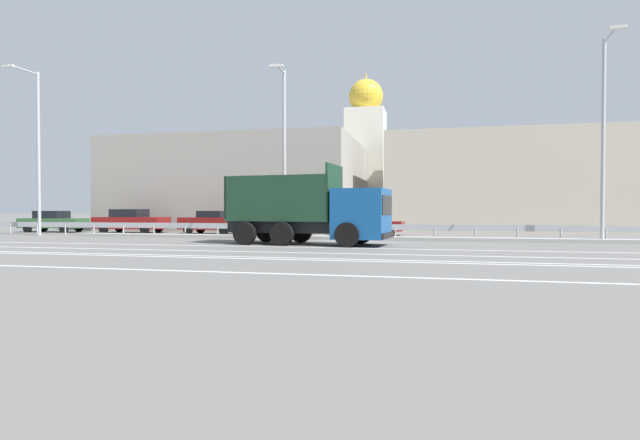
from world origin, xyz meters
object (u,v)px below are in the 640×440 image
Objects in this scene: street_lamp_0 at (37,145)px; parked_car_2 at (212,222)px; street_lamp_2 at (604,130)px; parked_car_3 at (282,223)px; median_road_sign at (235,218)px; street_lamp_1 at (284,146)px; parked_car_0 at (53,221)px; parked_car_1 at (131,221)px; dump_truck at (327,216)px; parked_car_4 at (369,224)px; church_tower at (366,155)px.

parked_car_2 is (9.55, 4.13, -4.71)m from street_lamp_0.
street_lamp_2 reaches higher than parked_car_3.
parked_car_2 is (-3.28, 4.06, -0.35)m from median_road_sign.
street_lamp_1 reaches higher than parked_car_0.
parked_car_1 reaches higher than parked_car_3.
median_road_sign is 13.55m from street_lamp_0.
street_lamp_2 is at bearing 0.45° from street_lamp_1.
median_road_sign is 10.18m from parked_car_1.
parked_car_1 reaches higher than parked_car_0.
street_lamp_0 reaches higher than dump_truck.
parked_car_4 is (5.44, 0.32, -0.05)m from parked_car_3.
street_lamp_0 is at bearing -179.97° from street_lamp_2.
parked_car_2 reaches higher than parked_car_4.
street_lamp_1 is 1.97× the size of parked_car_0.
street_lamp_1 is 1.86× the size of parked_car_1.
dump_truck is 0.76× the size of street_lamp_0.
median_road_sign is 8.18m from parked_car_4.
parked_car_4 is at bearing 159.01° from street_lamp_2.
parked_car_1 is at bearing 88.84° from parked_car_3.
street_lamp_1 is 13.55m from parked_car_1.
parked_car_2 is at bearing 145.33° from street_lamp_1.
parked_car_1 reaches higher than parked_car_4.
parked_car_0 is at bearing 91.67° from parked_car_2.
street_lamp_1 is 8.56m from parked_car_2.
street_lamp_0 is 0.67× the size of church_tower.
median_road_sign reaches higher than parked_car_0.
median_road_sign is 22.34m from church_tower.
street_lamp_1 is at bearing -3.59° from median_road_sign.
parked_car_0 is 0.31× the size of church_tower.
street_lamp_0 is 20.77m from parked_car_4.
parked_car_2 is at bearing 85.99° from parked_car_1.
parked_car_0 is (-21.45, 8.30, -0.54)m from dump_truck.
street_lamp_2 reaches higher than street_lamp_1.
street_lamp_2 is 2.30× the size of parked_car_4.
dump_truck is at bearing -50.99° from street_lamp_1.
church_tower reaches higher than median_road_sign.
parked_car_1 is 22.61m from church_tower.
street_lamp_0 is 2.34× the size of parked_car_3.
parked_car_0 is at bearing 166.57° from street_lamp_1.
church_tower reaches higher than parked_car_0.
street_lamp_0 reaches higher than median_road_sign.
street_lamp_0 is at bearing 115.61° from parked_car_2.
parked_car_1 is (-27.77, 4.27, -4.52)m from street_lamp_2.
street_lamp_0 is 2.17× the size of parked_car_0.
parked_car_1 is 0.33× the size of church_tower.
parked_car_2 reaches higher than parked_car_0.
dump_truck is 8.59m from parked_car_4.
church_tower is (7.76, 17.07, 6.03)m from parked_car_2.
parked_car_0 is 12.12m from parked_car_2.
median_road_sign is 15.96m from parked_car_0.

